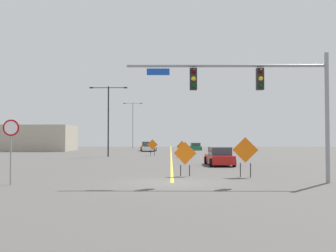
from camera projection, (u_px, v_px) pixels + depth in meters
ground at (172, 183)px, 18.69m from camera, size 162.71×162.71×0.00m
road_centre_stripe at (171, 151)px, 63.87m from camera, size 0.16×90.40×0.01m
traffic_signal_assembly at (260, 88)px, 18.80m from camera, size 9.73×0.44×6.25m
stop_sign at (11, 139)px, 17.91m from camera, size 0.76×0.07×2.99m
street_lamp_near_left at (133, 122)px, 81.10m from camera, size 3.91×0.24×9.53m
street_lamp_near_right at (108, 114)px, 45.27m from camera, size 4.38×0.24×8.15m
construction_sign_left_lane at (185, 155)px, 22.03m from camera, size 1.29×0.11×1.93m
construction_sign_median_far at (152, 145)px, 47.55m from camera, size 1.28×0.15×2.00m
construction_sign_median_near at (245, 152)px, 21.44m from camera, size 1.38×0.37×2.19m
construction_sign_right_shoulder at (182, 147)px, 43.41m from camera, size 1.27×0.17×1.85m
car_red_approaching at (219, 157)px, 30.74m from camera, size 2.08×4.62×1.44m
car_white_near at (149, 148)px, 63.39m from camera, size 2.19×4.53×1.34m
car_orange_far at (148, 147)px, 67.01m from camera, size 2.22×4.26×1.55m
car_green_passing at (195, 147)px, 70.45m from camera, size 2.14×4.13×1.31m
roadside_building_west at (39, 138)px, 66.64m from camera, size 11.25×8.48×4.33m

